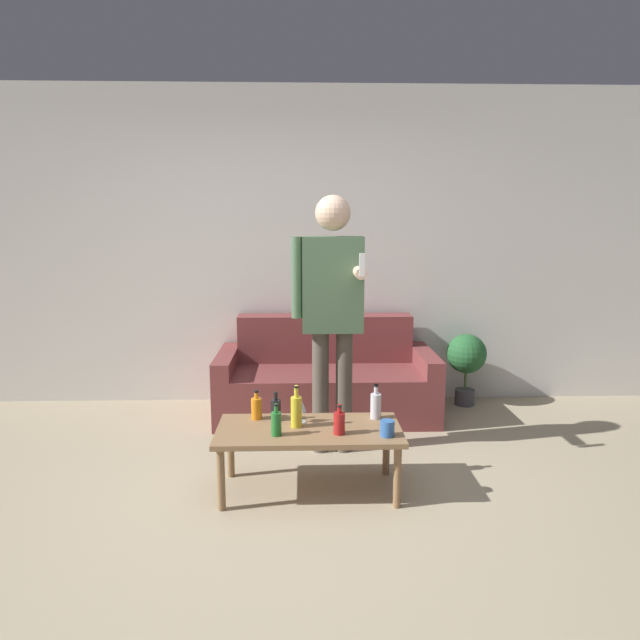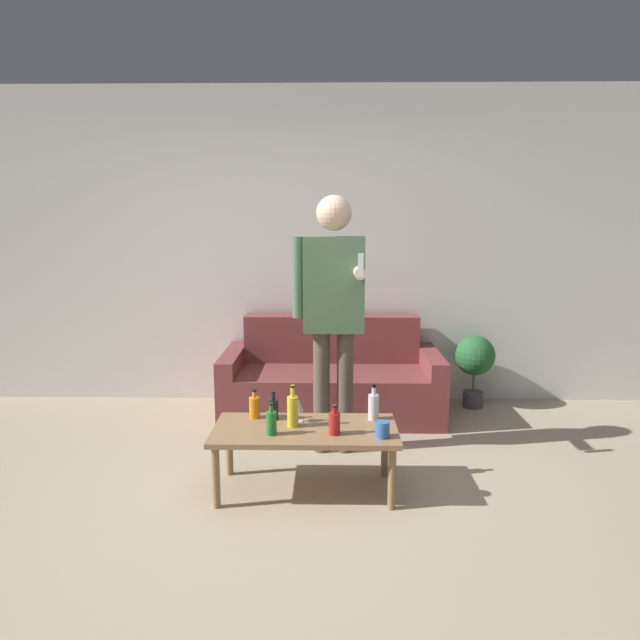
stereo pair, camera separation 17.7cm
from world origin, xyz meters
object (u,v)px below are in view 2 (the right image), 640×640
(couch, at_px, (331,381))
(bottle_orange, at_px, (273,408))
(coffee_table, at_px, (305,435))
(person_standing_front, at_px, (333,302))

(couch, bearing_deg, bottle_orange, -105.93)
(couch, distance_m, coffee_table, 1.40)
(couch, xyz_separation_m, person_standing_front, (0.01, -0.79, 0.77))
(coffee_table, relative_size, person_standing_front, 0.61)
(couch, bearing_deg, person_standing_front, -89.62)
(coffee_table, bearing_deg, bottle_orange, 144.50)
(bottle_orange, xyz_separation_m, person_standing_front, (0.36, 0.46, 0.59))
(person_standing_front, bearing_deg, bottle_orange, -128.17)
(bottle_orange, bearing_deg, person_standing_front, 51.83)
(person_standing_front, bearing_deg, couch, 90.38)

